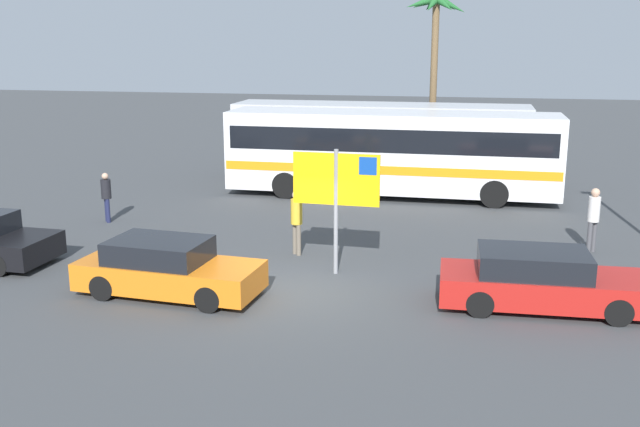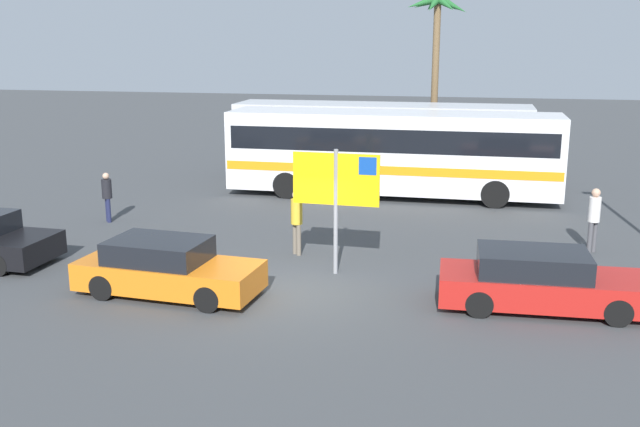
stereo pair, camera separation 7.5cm
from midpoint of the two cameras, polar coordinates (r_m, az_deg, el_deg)
The scene contains 10 objects.
ground at distance 17.29m, azimuth -2.59°, elevation -6.17°, with size 120.00×120.00×0.00m, color #424447.
bus_front_coach at distance 27.38m, azimuth 5.79°, elevation 5.03°, with size 12.28×2.66×3.17m.
bus_rear_coach at distance 30.75m, azimuth 4.91°, elevation 5.99°, with size 12.28×2.66×3.17m.
ferry_sign at distance 17.98m, azimuth 1.53°, elevation 2.32°, with size 2.20×0.15×3.20m.
car_red at distance 16.75m, azimuth 17.12°, elevation -5.13°, with size 4.61×1.85×1.32m.
car_orange at distance 17.26m, azimuth -11.86°, elevation -4.26°, with size 4.38×2.03×1.32m.
pedestrian_by_bus at distance 21.48m, azimuth 20.87°, elevation -0.08°, with size 0.32×0.32×1.83m.
pedestrian_near_sign at distance 24.49m, azimuth -16.34°, elevation 1.54°, with size 0.32×0.32×1.63m.
pedestrian_crossing_lot at distance 19.88m, azimuth -1.74°, elevation -0.26°, with size 0.32×0.32×1.81m.
palm_tree_seaside at distance 34.18m, azimuth 9.22°, elevation 14.25°, with size 2.82×2.79×7.81m.
Camera 2 is at (4.20, -15.71, 5.85)m, focal length 40.65 mm.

